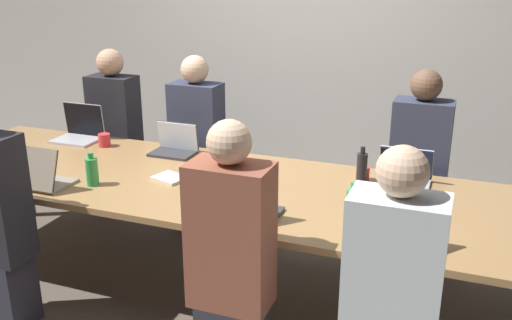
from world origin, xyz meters
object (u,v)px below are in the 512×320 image
at_px(laptop_near_right, 399,231).
at_px(cup_far_right, 363,174).
at_px(bottle_near_right, 353,206).
at_px(laptop_near_midright, 248,205).
at_px(laptop_far_midleft, 175,145).
at_px(laptop_near_left, 39,176).
at_px(person_far_right, 418,171).
at_px(stapler, 223,183).
at_px(person_near_midright, 231,262).
at_px(laptop_far_left, 80,130).
at_px(bottle_far_right, 362,169).
at_px(person_near_right, 390,307).
at_px(cup_far_left, 104,140).
at_px(person_far_midleft, 197,145).
at_px(bottle_near_left, 92,171).
at_px(laptop_far_right, 405,173).
at_px(person_far_left, 116,134).

xyz_separation_m(laptop_near_right, cup_far_right, (-0.34, 0.82, -0.03)).
bearing_deg(bottle_near_right, cup_far_right, 95.89).
xyz_separation_m(laptop_near_midright, laptop_far_midleft, (-0.91, 0.85, -0.00)).
bearing_deg(laptop_near_left, person_far_right, -148.63).
height_order(laptop_near_midright, stapler, laptop_near_midright).
xyz_separation_m(bottle_near_right, stapler, (-0.87, 0.25, -0.08)).
relative_size(person_near_midright, stapler, 9.08).
relative_size(cup_far_right, stapler, 0.61).
distance_m(cup_far_right, laptop_far_left, 2.29).
bearing_deg(bottle_far_right, bottle_near_right, -83.73).
height_order(person_near_right, laptop_far_left, person_near_right).
relative_size(laptop_near_midright, cup_far_right, 3.64).
xyz_separation_m(bottle_near_right, cup_far_left, (-2.06, 0.69, -0.05)).
distance_m(laptop_near_right, laptop_near_midright, 0.83).
height_order(bottle_far_right, person_far_midleft, person_far_midleft).
distance_m(laptop_near_right, laptop_far_left, 2.78).
relative_size(laptop_near_left, bottle_near_left, 1.58).
relative_size(laptop_far_left, stapler, 2.28).
relative_size(laptop_near_left, stapler, 2.21).
relative_size(person_near_midright, cup_far_left, 14.15).
height_order(laptop_near_midright, laptop_far_midleft, laptop_near_midright).
xyz_separation_m(cup_far_right, person_far_midleft, (-1.42, 0.46, -0.10)).
bearing_deg(cup_far_right, laptop_far_left, 177.11).
height_order(laptop_near_left, person_far_midleft, person_far_midleft).
distance_m(bottle_near_left, bottle_far_right, 1.70).
relative_size(bottle_near_left, laptop_far_midleft, 0.67).
distance_m(laptop_near_right, person_far_midleft, 2.18).
distance_m(laptop_near_left, cup_far_left, 0.88).
height_order(laptop_near_midright, cup_far_right, laptop_near_midright).
height_order(laptop_far_right, bottle_far_right, bottle_far_right).
distance_m(laptop_near_left, person_far_right, 2.55).
height_order(laptop_near_midright, person_far_left, person_far_left).
height_order(laptop_near_midright, bottle_far_right, bottle_far_right).
relative_size(laptop_near_left, person_far_midleft, 0.24).
bearing_deg(bottle_far_right, bottle_near_left, -159.37).
bearing_deg(bottle_near_right, laptop_far_right, 75.61).
bearing_deg(cup_far_right, person_far_left, 167.42).
bearing_deg(stapler, person_far_midleft, 117.55).
xyz_separation_m(person_near_right, person_far_midleft, (-1.79, 1.76, 0.01)).
bearing_deg(bottle_near_right, laptop_near_left, -174.93).
bearing_deg(laptop_far_right, cup_far_left, -179.19).
bearing_deg(person_far_left, laptop_far_left, -100.00).
xyz_separation_m(bottle_far_right, person_far_midleft, (-1.43, 0.55, -0.17)).
bearing_deg(laptop_far_right, bottle_near_left, -157.91).
height_order(person_near_midright, bottle_far_right, person_near_midright).
bearing_deg(person_far_left, stapler, -32.72).
bearing_deg(laptop_far_midleft, bottle_far_right, -6.50).
distance_m(cup_far_right, stapler, 0.90).
xyz_separation_m(laptop_near_right, laptop_near_midright, (-0.83, 0.04, -0.00)).
height_order(cup_far_right, bottle_far_right, bottle_far_right).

